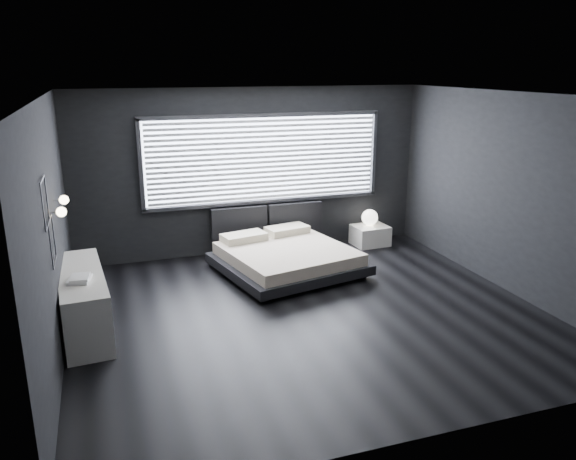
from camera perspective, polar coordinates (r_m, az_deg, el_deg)
name	(u,v)px	position (r m, az deg, el deg)	size (l,w,h in m)	color
room	(309,210)	(7.02, 2.20, 2.05)	(6.04, 6.00, 2.80)	black
window	(265,159)	(9.55, -2.39, 7.19)	(4.14, 0.09, 1.52)	white
headboard	(267,219)	(9.72, -2.13, 1.09)	(1.96, 0.16, 0.52)	black
sconce_near	(61,212)	(6.61, -22.06, 1.71)	(0.18, 0.11, 0.11)	silver
sconce_far	(64,200)	(7.19, -21.83, 2.86)	(0.18, 0.11, 0.11)	silver
wall_art_upper	(45,203)	(5.98, -23.47, 2.57)	(0.01, 0.48, 0.48)	#47474C
wall_art_lower	(52,241)	(6.34, -22.83, -1.05)	(0.01, 0.48, 0.48)	#47474C
bed	(287,257)	(8.82, -0.15, -2.77)	(2.36, 2.29, 0.52)	black
nightstand	(370,235)	(10.26, 8.33, -0.53)	(0.61, 0.51, 0.35)	white
orb_lamp	(370,217)	(10.21, 8.30, 1.27)	(0.29, 0.29, 0.29)	white
dresser	(84,301)	(7.35, -20.06, -6.79)	(0.67, 1.88, 0.74)	white
book_stack	(80,279)	(6.94, -20.41, -4.66)	(0.30, 0.35, 0.06)	white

